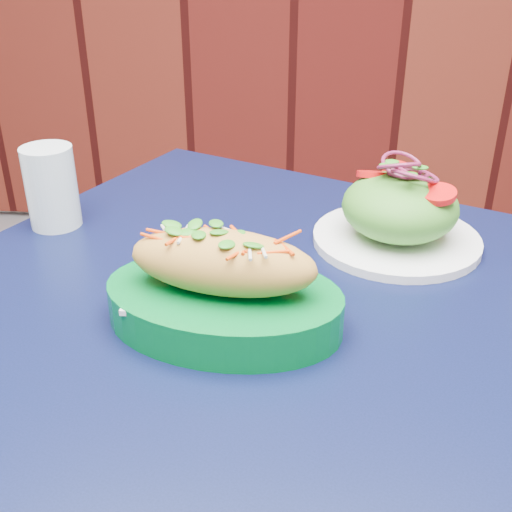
{
  "coord_description": "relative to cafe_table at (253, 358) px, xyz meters",
  "views": [
    {
      "loc": [
        0.49,
        0.56,
        1.15
      ],
      "look_at": [
        0.43,
        1.19,
        0.81
      ],
      "focal_mm": 45.0,
      "sensor_mm": 36.0,
      "label": 1
    }
  ],
  "objects": [
    {
      "name": "banh_mi_basket",
      "position": [
        -0.03,
        -0.06,
        0.13
      ],
      "size": [
        0.28,
        0.2,
        0.12
      ],
      "rotation": [
        0.0,
        0.0,
        -0.15
      ],
      "color": "#006626",
      "rests_on": "cafe_table"
    },
    {
      "name": "water_glass",
      "position": [
        -0.3,
        0.17,
        0.15
      ],
      "size": [
        0.07,
        0.07,
        0.12
      ],
      "primitive_type": "cylinder",
      "color": "silver",
      "rests_on": "cafe_table"
    },
    {
      "name": "salad_plate",
      "position": [
        0.18,
        0.16,
        0.13
      ],
      "size": [
        0.23,
        0.23,
        0.12
      ],
      "rotation": [
        0.0,
        0.0,
        -0.02
      ],
      "color": "white",
      "rests_on": "cafe_table"
    },
    {
      "name": "cafe_table",
      "position": [
        0.0,
        0.0,
        0.0
      ],
      "size": [
        1.06,
        1.06,
        0.75
      ],
      "rotation": [
        0.0,
        0.0,
        -0.42
      ],
      "color": "black",
      "rests_on": "ground"
    }
  ]
}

